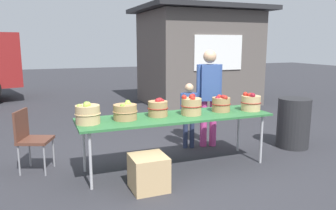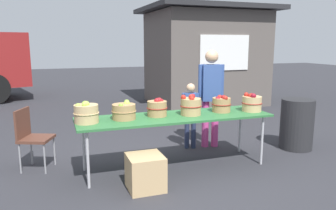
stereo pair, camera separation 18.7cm
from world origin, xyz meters
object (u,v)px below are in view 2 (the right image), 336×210
at_px(apple_basket_red_0, 157,108).
at_px(trash_barrel, 297,124).
at_px(apple_basket_red_1, 191,106).
at_px(produce_crate, 145,172).
at_px(vendor_adult, 211,91).
at_px(child_customer, 190,111).
at_px(apple_basket_green_1, 124,111).
at_px(market_table, 175,118).
at_px(apple_basket_green_0, 86,113).
at_px(apple_basket_red_2, 221,104).
at_px(folding_chair, 31,134).
at_px(apple_basket_red_3, 252,103).

xyz_separation_m(apple_basket_red_0, trash_barrel, (2.45, 0.07, -0.45)).
height_order(apple_basket_red_1, produce_crate, apple_basket_red_1).
xyz_separation_m(apple_basket_red_1, vendor_adult, (0.67, 0.72, 0.08)).
relative_size(child_customer, trash_barrel, 1.31).
distance_m(apple_basket_green_1, vendor_adult, 1.75).
relative_size(market_table, apple_basket_green_0, 8.37).
height_order(market_table, apple_basket_red_2, apple_basket_red_2).
distance_m(market_table, apple_basket_red_0, 0.29).
bearing_deg(apple_basket_red_0, apple_basket_green_1, -175.89).
distance_m(apple_basket_red_1, folding_chair, 2.25).
bearing_deg(child_customer, vendor_adult, -167.83).
distance_m(apple_basket_red_1, child_customer, 0.84).
height_order(vendor_adult, child_customer, vendor_adult).
bearing_deg(apple_basket_green_0, apple_basket_red_0, 5.02).
bearing_deg(folding_chair, child_customer, -64.80).
distance_m(apple_basket_red_0, trash_barrel, 2.49).
height_order(apple_basket_green_0, apple_basket_red_2, apple_basket_green_0).
bearing_deg(apple_basket_red_3, vendor_adult, 109.79).
relative_size(apple_basket_red_0, apple_basket_red_3, 0.96).
bearing_deg(apple_basket_green_0, produce_crate, -41.10).
bearing_deg(apple_basket_green_0, market_table, 0.50).
distance_m(market_table, apple_basket_green_1, 0.72).
xyz_separation_m(market_table, apple_basket_red_2, (0.74, 0.04, 0.15)).
xyz_separation_m(market_table, apple_basket_red_1, (0.23, -0.01, 0.16)).
height_order(vendor_adult, produce_crate, vendor_adult).
relative_size(market_table, apple_basket_red_0, 9.35).
distance_m(apple_basket_green_0, folding_chair, 1.00).
distance_m(apple_basket_red_2, child_customer, 0.76).
relative_size(market_table, child_customer, 2.46).
distance_m(child_customer, produce_crate, 1.77).
bearing_deg(apple_basket_green_1, market_table, -3.26).
bearing_deg(produce_crate, market_table, 43.14).
xyz_separation_m(apple_basket_green_0, child_customer, (1.75, 0.75, -0.23)).
bearing_deg(apple_basket_green_0, folding_chair, 139.21).
height_order(apple_basket_green_1, child_customer, child_customer).
height_order(apple_basket_red_1, trash_barrel, apple_basket_red_1).
relative_size(apple_basket_red_2, vendor_adult, 0.17).
height_order(apple_basket_red_1, child_customer, child_customer).
relative_size(apple_basket_green_0, apple_basket_red_0, 1.12).
bearing_deg(apple_basket_red_2, folding_chair, 168.11).
xyz_separation_m(apple_basket_green_0, apple_basket_red_3, (2.38, -0.06, -0.00)).
bearing_deg(produce_crate, apple_basket_red_0, 60.80).
bearing_deg(folding_chair, apple_basket_red_3, -80.28).
height_order(trash_barrel, produce_crate, trash_barrel).
bearing_deg(trash_barrel, vendor_adult, 156.47).
bearing_deg(apple_basket_red_2, market_table, -176.97).
xyz_separation_m(apple_basket_red_1, produce_crate, (-0.81, -0.54, -0.67)).
distance_m(apple_basket_red_0, apple_basket_red_1, 0.47).
distance_m(child_customer, trash_barrel, 1.79).
xyz_separation_m(apple_basket_red_1, apple_basket_red_3, (0.95, -0.06, -0.00)).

